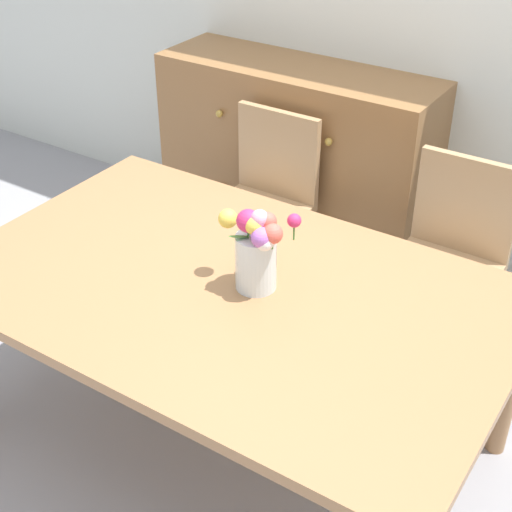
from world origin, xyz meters
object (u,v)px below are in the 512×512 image
object	(u,v)px
chair_right	(450,252)
flower_vase	(256,248)
dresser	(296,163)
chair_left	(265,195)
dining_table	(230,301)

from	to	relation	value
chair_right	flower_vase	world-z (taller)	flower_vase
chair_right	dresser	size ratio (longest dim) A/B	0.64
chair_left	chair_right	world-z (taller)	same
dining_table	chair_left	distance (m)	1.04
dining_table	dresser	bearing A→B (deg)	111.39
chair_left	dresser	xyz separation A→B (m)	(-0.07, 0.40, -0.02)
dresser	chair_right	bearing A→B (deg)	-22.36
dresser	flower_vase	bearing A→B (deg)	-64.93
dresser	flower_vase	xyz separation A→B (m)	(0.60, -1.29, 0.39)
dining_table	chair_left	bearing A→B (deg)	115.81
flower_vase	dresser	bearing A→B (deg)	115.07
flower_vase	chair_right	bearing A→B (deg)	67.70
dresser	flower_vase	world-z (taller)	flower_vase
chair_right	dresser	distance (m)	1.05
chair_left	flower_vase	bearing A→B (deg)	120.86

